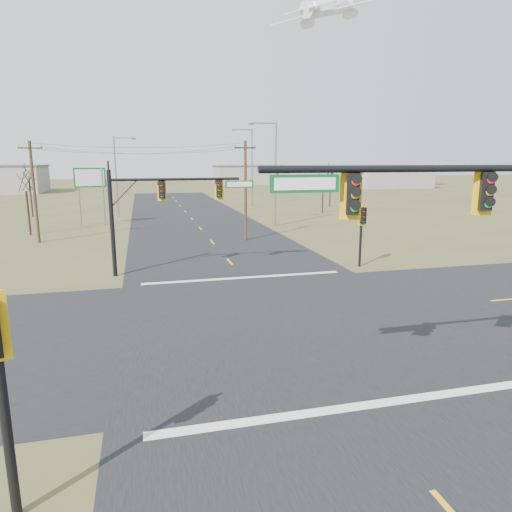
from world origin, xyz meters
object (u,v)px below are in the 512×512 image
at_px(pedestal_signal_ne, 363,221).
at_px(streetlight_a, 273,168).
at_px(mast_arm_near, 494,219).
at_px(bare_tree_b, 28,171).
at_px(bare_tree_a, 25,180).
at_px(utility_pole_near, 245,189).
at_px(utility_pole_far, 34,190).
at_px(highway_sign, 91,185).
at_px(mast_arm_far, 165,199).
at_px(streetlight_c, 118,172).
at_px(streetlight_b, 250,163).
at_px(bare_tree_d, 331,169).
at_px(bare_tree_c, 323,178).

bearing_deg(pedestal_signal_ne, streetlight_a, 85.83).
relative_size(mast_arm_near, bare_tree_b, 1.53).
bearing_deg(bare_tree_a, utility_pole_near, -22.72).
bearing_deg(utility_pole_far, utility_pole_near, -10.75).
bearing_deg(utility_pole_near, highway_sign, 137.18).
bearing_deg(mast_arm_far, utility_pole_far, 147.29).
bearing_deg(highway_sign, streetlight_c, 53.30).
relative_size(utility_pole_near, streetlight_c, 0.88).
bearing_deg(pedestal_signal_ne, bare_tree_a, 135.67).
bearing_deg(streetlight_b, utility_pole_near, -95.33).
relative_size(mast_arm_near, bare_tree_d, 1.55).
xyz_separation_m(utility_pole_near, bare_tree_a, (-19.05, 7.98, 0.61)).
relative_size(mast_arm_near, utility_pole_near, 1.25).
distance_m(mast_arm_near, streetlight_a, 35.88).
bearing_deg(mast_arm_far, bare_tree_b, 134.38).
distance_m(mast_arm_far, pedestal_signal_ne, 12.64).
xyz_separation_m(streetlight_b, bare_tree_c, (6.91, -12.07, -1.89)).
bearing_deg(streetlight_c, pedestal_signal_ne, -87.47).
xyz_separation_m(highway_sign, streetlight_a, (18.63, -4.95, 1.73)).
relative_size(pedestal_signal_ne, utility_pole_far, 0.49).
height_order(utility_pole_near, bare_tree_a, utility_pole_near).
height_order(mast_arm_near, pedestal_signal_ne, mast_arm_near).
bearing_deg(mast_arm_near, highway_sign, 133.56).
relative_size(utility_pole_far, bare_tree_a, 1.32).
height_order(utility_pole_far, streetlight_a, streetlight_a).
relative_size(mast_arm_far, utility_pole_near, 1.04).
distance_m(pedestal_signal_ne, bare_tree_c, 30.97).
bearing_deg(streetlight_a, mast_arm_near, -112.70).
bearing_deg(bare_tree_a, bare_tree_c, 16.30).
bearing_deg(mast_arm_near, mast_arm_far, 138.66).
relative_size(highway_sign, bare_tree_a, 0.95).
xyz_separation_m(utility_pole_near, streetlight_a, (4.78, 7.88, 1.59)).
relative_size(streetlight_c, bare_tree_d, 1.41).
bearing_deg(mast_arm_far, utility_pole_near, 74.97).
bearing_deg(streetlight_a, bare_tree_b, 134.23).
bearing_deg(streetlight_c, bare_tree_c, -29.89).
distance_m(pedestal_signal_ne, highway_sign, 31.04).
height_order(pedestal_signal_ne, utility_pole_far, utility_pole_far).
relative_size(pedestal_signal_ne, bare_tree_b, 0.59).
relative_size(highway_sign, bare_tree_d, 0.89).
distance_m(utility_pole_near, streetlight_a, 9.36).
bearing_deg(pedestal_signal_ne, mast_arm_far, 168.01).
relative_size(pedestal_signal_ne, streetlight_a, 0.38).
bearing_deg(streetlight_c, streetlight_b, 2.55).
bearing_deg(streetlight_a, streetlight_c, 126.60).
height_order(mast_arm_far, utility_pole_far, utility_pole_far).
bearing_deg(utility_pole_far, streetlight_b, 46.79).
distance_m(utility_pole_far, bare_tree_a, 5.00).
height_order(bare_tree_b, bare_tree_d, bare_tree_b).
bearing_deg(streetlight_c, mast_arm_far, -107.32).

